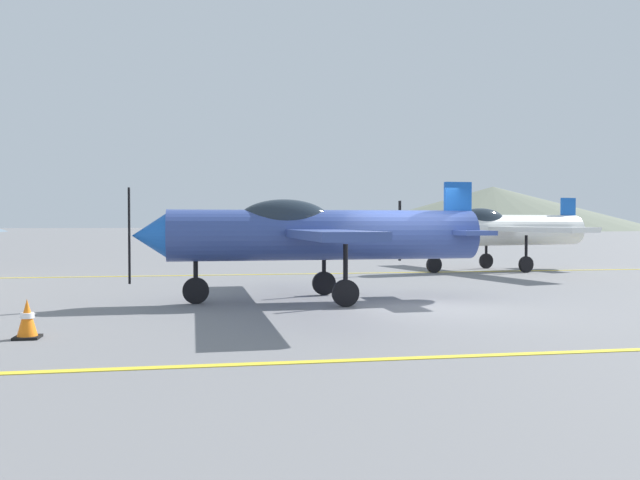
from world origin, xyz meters
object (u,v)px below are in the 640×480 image
(airplane_near, at_px, (312,233))
(traffic_cone_front, at_px, (27,319))
(airplane_mid, at_px, (494,229))
(car_sedan, at_px, (400,240))

(airplane_near, distance_m, traffic_cone_front, 6.28)
(airplane_near, bearing_deg, traffic_cone_front, -142.03)
(airplane_near, height_order, airplane_mid, same)
(airplane_near, height_order, car_sedan, airplane_near)
(car_sedan, relative_size, traffic_cone_front, 7.90)
(airplane_mid, distance_m, traffic_cone_front, 17.07)
(airplane_near, bearing_deg, car_sedan, 67.35)
(car_sedan, distance_m, traffic_cone_front, 24.79)
(airplane_mid, relative_size, car_sedan, 1.88)
(airplane_near, relative_size, airplane_mid, 1.00)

